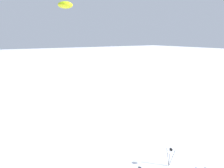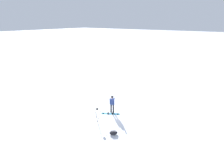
% 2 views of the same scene
% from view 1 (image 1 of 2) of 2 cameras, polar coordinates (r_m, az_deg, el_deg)
% --- Properties ---
extents(camera_tripod, '(0.60, 0.47, 1.39)m').
position_cam_1_polar(camera_tripod, '(11.60, 21.38, -23.55)').
color(camera_tripod, '#262628').
rests_on(camera_tripod, ground_plane).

